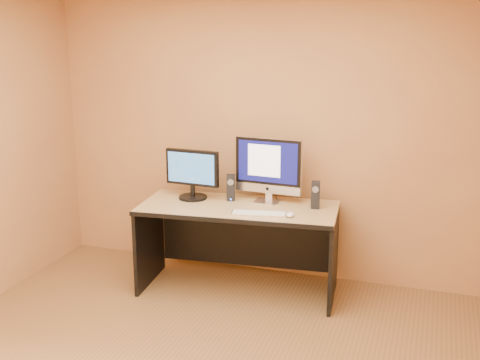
# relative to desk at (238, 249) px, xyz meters

# --- Properties ---
(walls) EXTENTS (4.00, 4.00, 2.60)m
(walls) POSITION_rel_desk_xyz_m (0.06, -1.47, 0.91)
(walls) COLOR #A67A43
(walls) RESTS_ON ground
(desk) EXTENTS (1.74, 0.89, 0.78)m
(desk) POSITION_rel_desk_xyz_m (0.00, 0.00, 0.00)
(desk) COLOR #A58752
(desk) RESTS_ON ground
(imac) EXTENTS (0.61, 0.26, 0.58)m
(imac) POSITION_rel_desk_xyz_m (0.20, 0.19, 0.68)
(imac) COLOR silver
(imac) RESTS_ON desk
(second_monitor) EXTENTS (0.52, 0.28, 0.44)m
(second_monitor) POSITION_rel_desk_xyz_m (-0.46, 0.09, 0.61)
(second_monitor) COLOR black
(second_monitor) RESTS_ON desk
(speaker_left) EXTENTS (0.09, 0.09, 0.23)m
(speaker_left) POSITION_rel_desk_xyz_m (-0.12, 0.15, 0.50)
(speaker_left) COLOR black
(speaker_left) RESTS_ON desk
(speaker_right) EXTENTS (0.08, 0.08, 0.23)m
(speaker_right) POSITION_rel_desk_xyz_m (0.63, 0.15, 0.50)
(speaker_right) COLOR black
(speaker_right) RESTS_ON desk
(keyboard) EXTENTS (0.47, 0.20, 0.02)m
(keyboard) POSITION_rel_desk_xyz_m (0.23, -0.17, 0.40)
(keyboard) COLOR silver
(keyboard) RESTS_ON desk
(mouse) EXTENTS (0.07, 0.11, 0.04)m
(mouse) POSITION_rel_desk_xyz_m (0.49, -0.14, 0.41)
(mouse) COLOR white
(mouse) RESTS_ON desk
(cable_a) EXTENTS (0.09, 0.22, 0.01)m
(cable_a) POSITION_rel_desk_xyz_m (0.27, 0.28, 0.39)
(cable_a) COLOR black
(cable_a) RESTS_ON desk
(cable_b) EXTENTS (0.07, 0.18, 0.01)m
(cable_b) POSITION_rel_desk_xyz_m (0.16, 0.29, 0.39)
(cable_b) COLOR black
(cable_b) RESTS_ON desk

